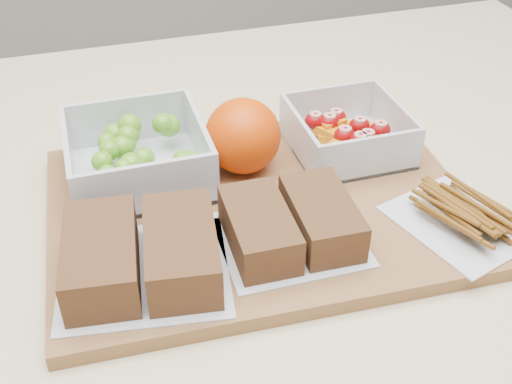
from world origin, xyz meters
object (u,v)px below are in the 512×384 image
Objects in this scene: grape_container at (139,155)px; sandwich_bag_left at (142,255)px; sandwich_bag_center at (291,224)px; orange at (243,136)px; fruit_container at (347,135)px; pretzel_bag at (461,213)px; cutting_board at (260,208)px.

sandwich_bag_left is (-0.02, -0.15, -0.00)m from grape_container.
grape_container is at bearing 128.68° from sandwich_bag_center.
fruit_container is at bearing 0.15° from orange.
grape_container is 0.19m from sandwich_bag_center.
pretzel_bag is (0.28, -0.17, -0.01)m from grape_container.
sandwich_bag_center is (0.12, -0.15, -0.01)m from grape_container.
cutting_board is 3.49× the size of fruit_container.
pretzel_bag is (0.05, -0.15, -0.01)m from fruit_container.
pretzel_bag is at bearing -8.41° from sandwich_bag_center.
fruit_container is 0.91× the size of sandwich_bag_center.
fruit_container is 0.16m from pretzel_bag.
grape_container is 1.18× the size of fruit_container.
cutting_board is 0.08m from orange.
fruit_container is 0.81× the size of pretzel_bag.
grape_container reaches higher than fruit_container.
sandwich_bag_center is at bearing -86.08° from orange.
fruit_container is at bearing 109.10° from pretzel_bag.
cutting_board is at bearing 98.34° from sandwich_bag_center.
sandwich_bag_left is 1.25× the size of sandwich_bag_center.
fruit_container is (0.12, 0.06, 0.03)m from cutting_board.
orange is at bearing 92.09° from cutting_board.
grape_container is 1.07× the size of sandwich_bag_center.
orange reaches higher than sandwich_bag_left.
cutting_board is 2.83× the size of pretzel_bag.
cutting_board is 0.07m from sandwich_bag_center.
fruit_container is 0.28m from sandwich_bag_left.
orange reaches higher than fruit_container.
cutting_board is at bearing -37.38° from grape_container.
cutting_board is at bearing 153.11° from pretzel_bag.
sandwich_bag_left is 1.11× the size of pretzel_bag.
pretzel_bag is at bearing -70.90° from fruit_container.
sandwich_bag_left is at bearing -97.77° from grape_container.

